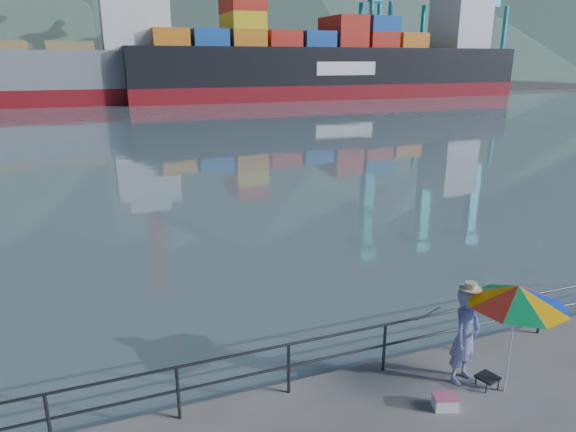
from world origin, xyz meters
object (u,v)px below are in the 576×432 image
(fisherman, at_px, (465,336))
(beach_umbrella, at_px, (517,295))
(bulk_carrier, at_px, (29,73))
(container_ship, at_px, (341,60))
(cooler_bag, at_px, (445,403))

(fisherman, distance_m, beach_umbrella, 1.28)
(beach_umbrella, bearing_deg, fisherman, 131.20)
(bulk_carrier, bearing_deg, beach_umbrella, -79.51)
(fisherman, bearing_deg, container_ship, 43.53)
(beach_umbrella, distance_m, cooler_bag, 2.28)
(beach_umbrella, bearing_deg, container_ship, 65.73)
(fisherman, height_order, container_ship, container_ship)
(cooler_bag, bearing_deg, fisherman, 53.83)
(fisherman, height_order, beach_umbrella, beach_umbrella)
(cooler_bag, bearing_deg, bulk_carrier, 117.33)
(cooler_bag, height_order, bulk_carrier, bulk_carrier)
(fisherman, xyz_separation_m, container_ship, (33.24, 71.98, 4.85))
(cooler_bag, relative_size, bulk_carrier, 0.01)
(beach_umbrella, height_order, container_ship, container_ship)
(beach_umbrella, height_order, cooler_bag, beach_umbrella)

